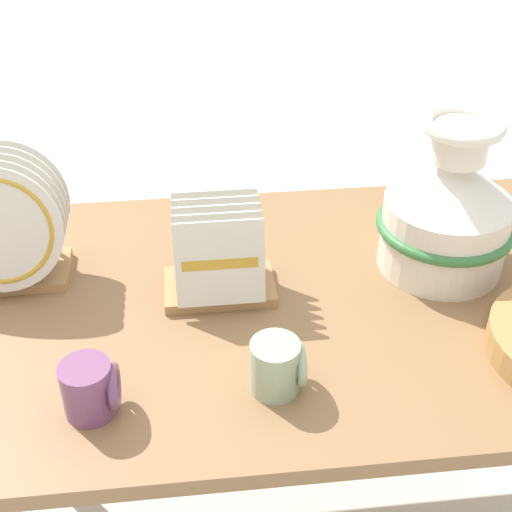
# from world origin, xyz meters

# --- Properties ---
(ground_plane) EXTENTS (14.00, 14.00, 0.00)m
(ground_plane) POSITION_xyz_m (0.00, 0.00, 0.00)
(ground_plane) COLOR beige
(display_table) EXTENTS (1.50, 0.84, 0.70)m
(display_table) POSITION_xyz_m (0.00, 0.00, 0.63)
(display_table) COLOR olive
(display_table) RESTS_ON ground_plane
(ceramic_vase) EXTENTS (0.28, 0.28, 0.34)m
(ceramic_vase) POSITION_xyz_m (0.40, 0.08, 0.84)
(ceramic_vase) COLOR white
(ceramic_vase) RESTS_ON display_table
(dish_rack_round_plates) EXTENTS (0.25, 0.18, 0.28)m
(dish_rack_round_plates) POSITION_xyz_m (-0.49, 0.13, 0.83)
(dish_rack_round_plates) COLOR tan
(dish_rack_round_plates) RESTS_ON display_table
(dish_rack_square_plates) EXTENTS (0.22, 0.16, 0.19)m
(dish_rack_square_plates) POSITION_xyz_m (-0.07, 0.04, 0.78)
(dish_rack_square_plates) COLOR tan
(dish_rack_square_plates) RESTS_ON display_table
(mug_plum_glaze) EXTENTS (0.09, 0.09, 0.10)m
(mug_plum_glaze) POSITION_xyz_m (-0.30, -0.26, 0.75)
(mug_plum_glaze) COLOR #7A4770
(mug_plum_glaze) RESTS_ON display_table
(mug_sage_glaze) EXTENTS (0.09, 0.09, 0.10)m
(mug_sage_glaze) POSITION_xyz_m (0.01, -0.24, 0.75)
(mug_sage_glaze) COLOR #9EB28E
(mug_sage_glaze) RESTS_ON display_table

